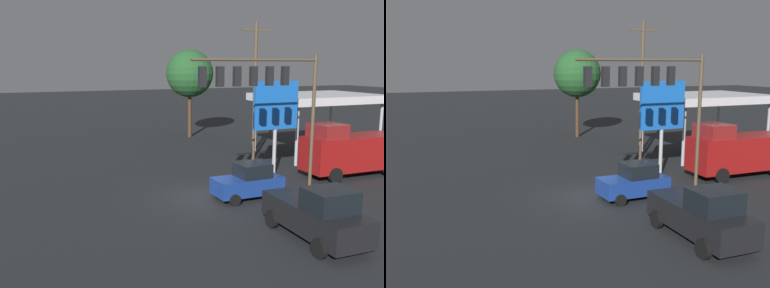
% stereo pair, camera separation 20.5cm
% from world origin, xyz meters
% --- Properties ---
extents(ground_plane, '(200.00, 200.00, 0.00)m').
position_xyz_m(ground_plane, '(0.00, 0.00, 0.00)').
color(ground_plane, black).
extents(traffic_signal_assembly, '(7.43, 0.43, 7.81)m').
position_xyz_m(traffic_signal_assembly, '(-2.59, 1.57, 6.09)').
color(traffic_signal_assembly, brown).
rests_on(traffic_signal_assembly, ground).
extents(utility_pole, '(2.40, 0.26, 10.36)m').
position_xyz_m(utility_pole, '(-7.35, -7.39, 5.47)').
color(utility_pole, brown).
rests_on(utility_pole, ground).
extents(gas_station_canopy, '(9.13, 7.12, 4.92)m').
position_xyz_m(gas_station_canopy, '(-13.16, -7.38, 4.56)').
color(gas_station_canopy, silver).
rests_on(gas_station_canopy, ground).
extents(price_sign, '(3.20, 0.27, 6.22)m').
position_xyz_m(price_sign, '(-6.12, -2.62, 4.48)').
color(price_sign, '#B7B7BC').
rests_on(price_sign, ground).
extents(delivery_truck, '(6.83, 2.64, 3.58)m').
position_xyz_m(delivery_truck, '(-10.71, -0.73, 1.69)').
color(delivery_truck, maroon).
rests_on(delivery_truck, ground).
extents(hatchback_crossing, '(3.83, 2.01, 1.97)m').
position_xyz_m(hatchback_crossing, '(-2.11, 1.02, 0.95)').
color(hatchback_crossing, navy).
rests_on(hatchback_crossing, ground).
extents(pickup_parked, '(2.33, 5.23, 2.40)m').
position_xyz_m(pickup_parked, '(-1.91, 7.07, 1.11)').
color(pickup_parked, black).
rests_on(pickup_parked, ground).
extents(street_tree, '(4.71, 4.71, 8.74)m').
position_xyz_m(street_tree, '(-6.77, -19.03, 6.36)').
color(street_tree, '#4C331E').
rests_on(street_tree, ground).
extents(fire_hydrant, '(0.24, 0.24, 0.88)m').
position_xyz_m(fire_hydrant, '(-6.20, 3.99, 0.44)').
color(fire_hydrant, gold).
rests_on(fire_hydrant, ground).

